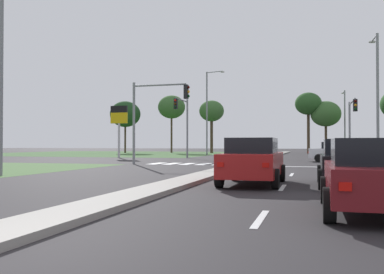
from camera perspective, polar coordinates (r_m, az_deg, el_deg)
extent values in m
plane|color=#282628|center=(34.60, 8.40, -3.26)|extent=(200.00, 200.00, 0.00)
cube|color=#385B2D|center=(66.00, -11.20, -2.14)|extent=(35.00, 35.00, 0.01)
cube|color=gray|center=(15.98, -0.45, -5.72)|extent=(1.20, 22.00, 0.14)
cube|color=gray|center=(59.47, 11.51, -2.21)|extent=(1.20, 36.00, 0.14)
cube|color=silver|center=(8.26, 9.07, -10.66)|extent=(0.14, 2.00, 0.01)
cube|color=silver|center=(14.18, 11.94, -6.57)|extent=(0.14, 2.00, 0.01)
cube|color=silver|center=(20.15, 13.09, -4.90)|extent=(0.14, 2.00, 0.01)
cube|color=silver|center=(27.33, 14.44, -3.85)|extent=(6.40, 0.50, 0.01)
cube|color=silver|center=(31.08, -4.67, -3.52)|extent=(0.70, 2.80, 0.01)
cube|color=silver|center=(30.70, -2.65, -3.55)|extent=(0.70, 2.80, 0.01)
cube|color=silver|center=(30.35, -0.59, -3.58)|extent=(0.70, 2.80, 0.01)
cube|color=silver|center=(30.05, 1.52, -3.61)|extent=(0.70, 2.80, 0.01)
cube|color=silver|center=(29.79, 3.67, -3.63)|extent=(0.70, 2.80, 0.01)
cube|color=silver|center=(29.57, 5.85, -3.65)|extent=(0.70, 2.80, 0.01)
cube|color=silver|center=(29.39, 8.06, -3.66)|extent=(0.70, 2.80, 0.01)
cube|color=silver|center=(29.26, 10.30, -3.67)|extent=(0.70, 2.80, 0.01)
cube|color=silver|center=(35.49, 18.59, -2.06)|extent=(4.17, 1.86, 0.73)
cube|color=black|center=(35.47, 18.35, -1.05)|extent=(1.92, 1.64, 0.52)
cube|color=red|center=(36.15, 15.20, -1.93)|extent=(0.04, 0.20, 0.14)
cube|color=red|center=(34.74, 15.18, -1.98)|extent=(0.04, 0.20, 0.14)
cylinder|color=black|center=(36.51, 20.62, -2.58)|extent=(0.64, 0.22, 0.64)
cylinder|color=black|center=(34.66, 20.88, -2.67)|extent=(0.64, 0.22, 0.64)
cylinder|color=black|center=(36.39, 16.42, -2.61)|extent=(0.64, 0.22, 0.64)
cylinder|color=black|center=(34.53, 16.46, -2.70)|extent=(0.64, 0.22, 0.64)
cube|color=#A31919|center=(15.06, 8.09, -3.58)|extent=(1.78, 4.40, 0.77)
cube|color=black|center=(14.89, 8.01, -1.13)|extent=(1.56, 2.02, 0.52)
cube|color=red|center=(12.98, 3.81, -3.67)|extent=(0.20, 0.04, 0.14)
cube|color=red|center=(12.77, 9.75, -3.71)|extent=(0.20, 0.04, 0.14)
cylinder|color=black|center=(16.61, 5.70, -4.67)|extent=(0.22, 0.64, 0.64)
cylinder|color=black|center=(16.39, 11.84, -4.71)|extent=(0.22, 0.64, 0.64)
cylinder|color=black|center=(13.85, 3.65, -5.42)|extent=(0.22, 0.64, 0.64)
cylinder|color=black|center=(13.59, 11.02, -5.49)|extent=(0.22, 0.64, 0.64)
cube|color=black|center=(15.17, 20.12, -3.60)|extent=(1.78, 4.26, 0.73)
cube|color=black|center=(15.01, 20.15, -1.25)|extent=(1.57, 1.96, 0.52)
cube|color=red|center=(12.99, 17.85, -3.75)|extent=(0.20, 0.04, 0.14)
cube|color=red|center=(13.11, 23.79, -3.69)|extent=(0.20, 0.04, 0.14)
cylinder|color=black|center=(16.51, 16.68, -4.66)|extent=(0.22, 0.64, 0.64)
cylinder|color=black|center=(16.63, 22.84, -4.60)|extent=(0.22, 0.64, 0.64)
cylinder|color=black|center=(13.80, 16.85, -5.40)|extent=(0.22, 0.64, 0.64)
cube|color=maroon|center=(9.41, 22.98, -5.41)|extent=(1.80, 4.12, 0.67)
cube|color=black|center=(9.23, 23.08, -1.79)|extent=(1.58, 1.89, 0.52)
cube|color=red|center=(7.27, 19.67, -6.23)|extent=(0.20, 0.04, 0.14)
cylinder|color=black|center=(10.68, 17.29, -6.71)|extent=(0.22, 0.64, 0.64)
cylinder|color=black|center=(8.07, 17.78, -8.60)|extent=(0.22, 0.64, 0.64)
cylinder|color=gray|center=(30.23, -7.72, 1.82)|extent=(0.18, 0.18, 5.71)
cylinder|color=gray|center=(29.77, -4.33, 6.89)|extent=(3.80, 0.12, 0.12)
cube|color=black|center=(29.11, -0.80, 6.02)|extent=(0.26, 0.32, 0.95)
sphere|color=#360503|center=(29.10, -0.49, 6.62)|extent=(0.20, 0.20, 0.20)
sphere|color=orange|center=(29.06, -0.49, 6.03)|extent=(0.20, 0.20, 0.20)
sphere|color=black|center=(29.03, -0.49, 5.45)|extent=(0.20, 0.20, 0.20)
cylinder|color=gray|center=(42.66, -0.63, 1.10)|extent=(0.18, 0.18, 5.85)
cylinder|color=gray|center=(41.05, -1.37, 4.92)|extent=(0.12, 3.74, 0.12)
cube|color=black|center=(39.23, -2.18, 4.43)|extent=(0.32, 0.26, 0.95)
sphere|color=red|center=(39.11, -2.25, 4.88)|extent=(0.20, 0.20, 0.20)
sphere|color=#3A2405|center=(39.08, -2.25, 4.45)|extent=(0.20, 0.20, 0.20)
sphere|color=black|center=(39.05, -2.25, 4.01)|extent=(0.20, 0.20, 0.20)
cylinder|color=gray|center=(41.03, 20.19, 0.78)|extent=(0.18, 0.18, 5.19)
cylinder|color=gray|center=(38.44, 20.48, 4.39)|extent=(0.12, 5.48, 0.12)
cube|color=black|center=(35.68, 20.85, 3.96)|extent=(0.32, 0.26, 0.95)
sphere|color=#360503|center=(35.55, 20.87, 4.46)|extent=(0.20, 0.20, 0.20)
sphere|color=orange|center=(35.52, 20.87, 3.98)|extent=(0.20, 0.20, 0.20)
sphere|color=black|center=(35.49, 20.87, 3.50)|extent=(0.20, 0.20, 0.20)
cylinder|color=gray|center=(21.16, -24.02, 9.35)|extent=(0.20, 0.20, 10.31)
cylinder|color=gray|center=(33.48, 23.42, 4.73)|extent=(0.20, 0.20, 9.34)
cylinder|color=gray|center=(35.08, 23.09, 12.04)|extent=(0.21, 1.77, 0.10)
ellipsoid|color=#B2B2A8|center=(35.90, 22.81, 11.57)|extent=(0.56, 0.28, 0.20)
cylinder|color=gray|center=(56.06, 1.98, 3.16)|extent=(0.20, 0.20, 10.83)
cylinder|color=gray|center=(56.11, 3.01, 8.62)|extent=(2.25, 0.77, 0.10)
ellipsoid|color=#B2B2A8|center=(55.53, 4.07, 8.62)|extent=(0.56, 0.28, 0.20)
cylinder|color=gray|center=(66.45, 19.63, 1.88)|extent=(0.20, 0.20, 9.24)
cylinder|color=gray|center=(67.66, 19.51, 5.68)|extent=(0.22, 1.71, 0.10)
ellipsoid|color=#B2B2A8|center=(68.49, 19.41, 5.51)|extent=(0.56, 0.28, 0.20)
cylinder|color=silver|center=(44.47, -9.67, -0.47)|extent=(0.24, 0.24, 3.52)
cube|color=gold|center=(44.55, -9.66, 2.50)|extent=(1.80, 0.24, 1.10)
cube|color=black|center=(44.62, -9.66, 3.66)|extent=(1.80, 0.24, 0.70)
cylinder|color=#423323|center=(68.95, -8.86, -0.09)|extent=(0.30, 0.30, 4.84)
ellipsoid|color=#1E421E|center=(69.11, -8.85, 3.02)|extent=(4.83, 4.83, 4.10)
cylinder|color=#423323|center=(69.30, -2.73, 0.45)|extent=(0.31, 0.31, 6.19)
ellipsoid|color=#38602D|center=(69.54, -2.73, 4.00)|extent=(4.39, 4.39, 3.73)
cylinder|color=#423323|center=(67.73, 2.62, 0.22)|extent=(0.45, 0.45, 5.57)
ellipsoid|color=#38602D|center=(67.92, 2.61, 3.48)|extent=(3.91, 3.91, 3.32)
cylinder|color=#423323|center=(64.76, 15.19, 0.61)|extent=(0.41, 0.41, 6.25)
ellipsoid|color=#285123|center=(65.00, 15.18, 4.30)|extent=(3.83, 3.83, 3.26)
cylinder|color=#423323|center=(65.15, 17.35, -0.11)|extent=(0.36, 0.36, 4.61)
ellipsoid|color=#38602D|center=(65.29, 17.33, 2.95)|extent=(4.33, 4.33, 3.68)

